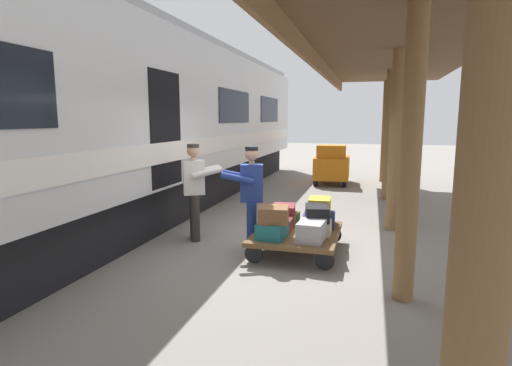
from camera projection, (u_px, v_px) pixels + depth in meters
ground_plane at (278, 246)px, 6.95m from camera, size 60.00×60.00×0.00m
platform_canopy at (402, 40)px, 5.96m from camera, size 3.20×16.93×3.56m
train_car at (93, 123)px, 7.58m from camera, size 3.03×21.71×4.00m
luggage_cart at (297, 234)px, 6.62m from camera, size 1.33×1.70×0.34m
suitcase_olive_duffel at (285, 218)px, 7.12m from camera, size 0.44×0.59×0.16m
suitcase_maroon_trunk at (279, 224)px, 6.67m from camera, size 0.43×0.51×0.18m
suitcase_cream_canvas at (315, 226)px, 6.51m from camera, size 0.51×0.54×0.20m
suitcase_navy_fabric at (319, 219)px, 6.96m from camera, size 0.55×0.60×0.21m
suitcase_teal_softside at (272, 230)px, 6.22m from camera, size 0.43×0.54×0.24m
suitcase_gray_aluminum at (311, 231)px, 6.06m from camera, size 0.40×0.53×0.29m
suitcase_burgundy_valise at (284, 209)px, 7.11m from camera, size 0.44×0.54×0.15m
suitcase_brown_leather at (274, 215)px, 6.19m from camera, size 0.50×0.50×0.24m
suitcase_black_hardshell at (317, 213)px, 6.47m from camera, size 0.44×0.56×0.23m
suitcase_yellow_case at (320, 206)px, 6.95m from camera, size 0.38×0.49×0.26m
porter_in_overalls at (250, 195)px, 6.57m from camera, size 0.73×0.55×1.70m
porter_by_door at (195, 188)px, 7.21m from camera, size 0.74×0.62×1.70m
baggage_tug at (332, 165)px, 13.50m from camera, size 1.16×1.74×1.30m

